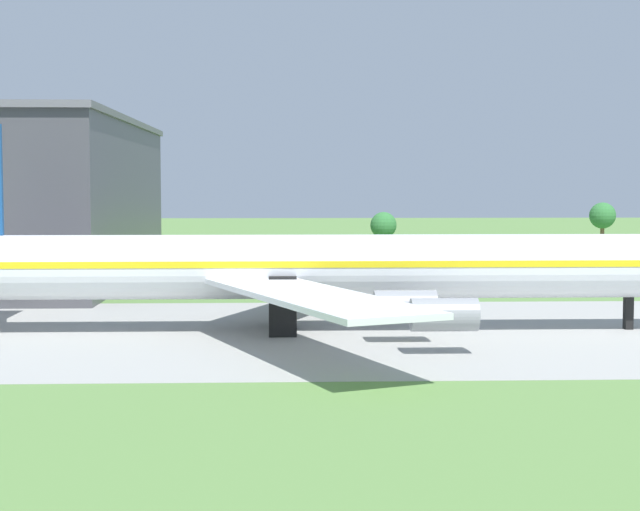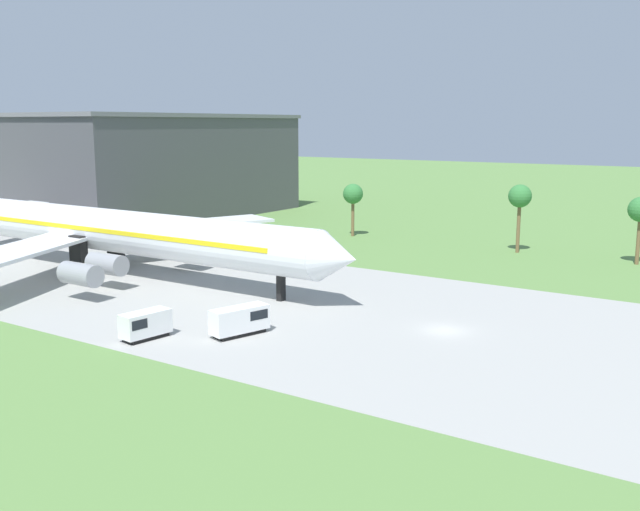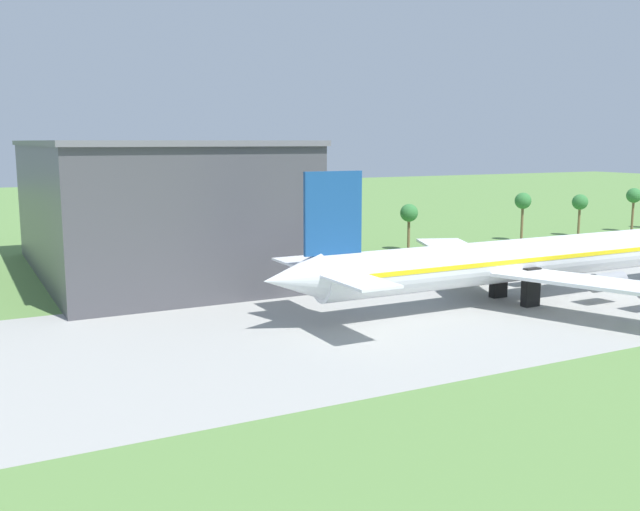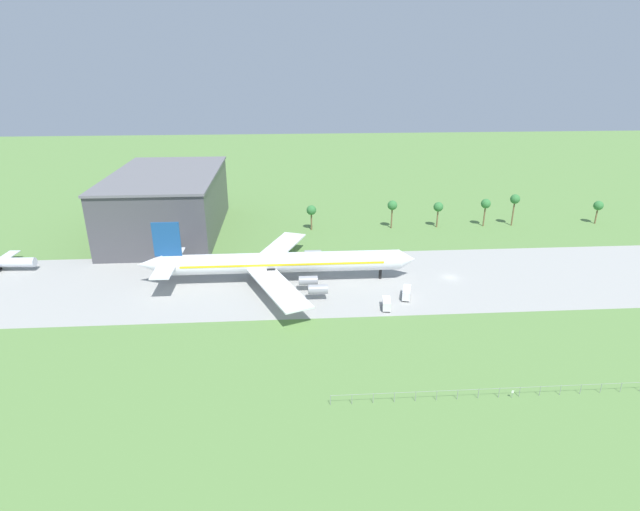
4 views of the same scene
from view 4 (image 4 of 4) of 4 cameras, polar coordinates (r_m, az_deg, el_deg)
ground_plane at (r=151.03m, az=14.63°, el=-2.46°), size 600.00×600.00×0.00m
taxiway_strip at (r=151.03m, az=14.63°, el=-2.45°), size 320.00×44.00×0.02m
jet_airliner at (r=142.02m, az=-4.76°, el=-0.83°), size 78.66×57.85×18.46m
baggage_tug at (r=128.94m, az=7.60°, el=-5.52°), size 2.64×5.01×2.65m
catering_van at (r=135.65m, az=9.87°, el=-4.20°), size 3.58×6.12×2.76m
perimeter_fence at (r=106.39m, az=23.89°, el=-13.81°), size 80.10×0.10×2.10m
no_stopping_sign at (r=104.06m, az=21.13°, el=-14.48°), size 0.44×0.08×1.68m
terminal_building at (r=189.68m, az=-16.99°, el=5.77°), size 36.72×61.20×21.98m
palm_tree_row at (r=194.94m, az=15.49°, el=5.52°), size 113.78×3.60×12.24m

